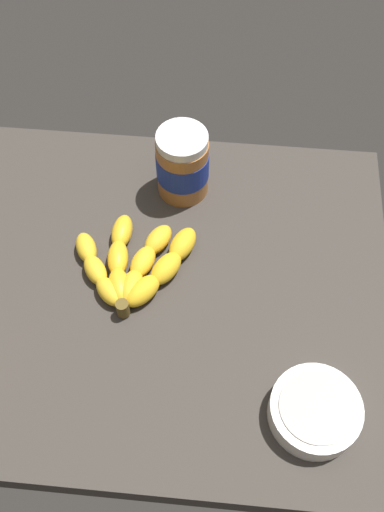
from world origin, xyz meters
TOP-DOWN VIEW (x-y plane):
  - ground_plane at (0.00, 0.00)cm, footprint 71.08×62.48cm
  - banana_bunch at (5.11, -2.28)cm, footprint 20.94×18.30cm
  - peanut_butter_jar at (-0.89, -19.75)cm, footprint 8.89×8.89cm
  - small_bowl at (-22.86, 18.75)cm, footprint 12.58×12.58cm

SIDE VIEW (x-z plane):
  - ground_plane at x=0.00cm, z-range -4.99..0.00cm
  - banana_bunch at x=5.11cm, z-range -0.10..3.46cm
  - small_bowl at x=-22.86cm, z-range 0.05..4.04cm
  - peanut_butter_jar at x=-0.89cm, z-range -0.11..12.82cm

